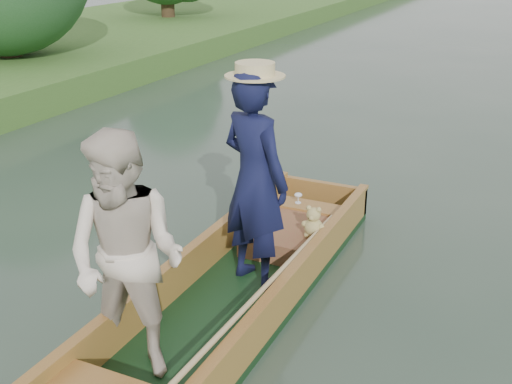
% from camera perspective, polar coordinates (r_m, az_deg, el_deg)
% --- Properties ---
extents(ground, '(120.00, 120.00, 0.00)m').
position_cam_1_polar(ground, '(5.86, -2.54, -10.66)').
color(ground, '#283D30').
rests_on(ground, ground).
extents(punt, '(1.28, 5.09, 2.14)m').
position_cam_1_polar(punt, '(5.34, -4.54, -4.80)').
color(punt, black).
rests_on(punt, ground).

